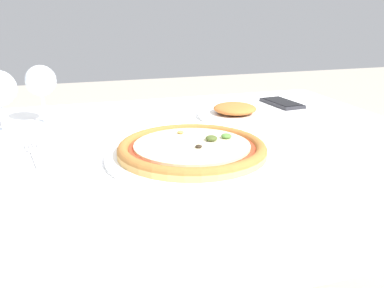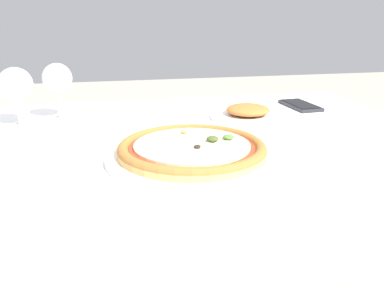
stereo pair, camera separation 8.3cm
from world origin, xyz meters
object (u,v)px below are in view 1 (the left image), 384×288
(fork, at_px, (35,154))
(cell_phone, at_px, (282,103))
(wine_glass_far_right, at_px, (41,83))
(pizza_plate, at_px, (192,150))
(dining_table, at_px, (146,186))
(side_plate, at_px, (235,112))

(fork, distance_m, cell_phone, 0.74)
(wine_glass_far_right, xyz_separation_m, cell_phone, (0.68, 0.01, -0.10))
(wine_glass_far_right, bearing_deg, pizza_plate, -52.15)
(dining_table, distance_m, fork, 0.23)
(wine_glass_far_right, bearing_deg, fork, -93.79)
(fork, xyz_separation_m, side_plate, (0.50, 0.16, 0.01))
(pizza_plate, xyz_separation_m, cell_phone, (0.40, 0.37, -0.01))
(fork, distance_m, side_plate, 0.53)
(dining_table, height_order, pizza_plate, pizza_plate)
(fork, bearing_deg, wine_glass_far_right, 86.21)
(dining_table, bearing_deg, fork, 170.57)
(pizza_plate, distance_m, fork, 0.32)
(cell_phone, xyz_separation_m, side_plate, (-0.19, -0.09, 0.01))
(wine_glass_far_right, bearing_deg, cell_phone, 0.87)
(cell_phone, bearing_deg, dining_table, -148.45)
(fork, bearing_deg, cell_phone, 20.42)
(wine_glass_far_right, bearing_deg, dining_table, -55.03)
(pizza_plate, height_order, cell_phone, pizza_plate)
(fork, distance_m, wine_glass_far_right, 0.27)
(dining_table, height_order, cell_phone, cell_phone)
(pizza_plate, bearing_deg, cell_phone, 42.74)
(cell_phone, bearing_deg, fork, -159.58)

